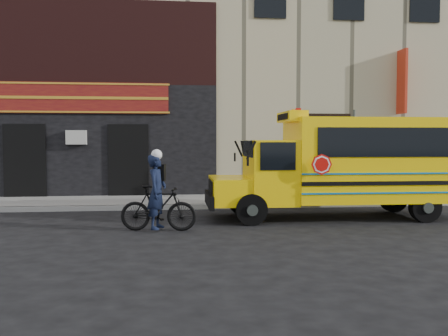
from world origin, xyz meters
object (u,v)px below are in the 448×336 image
Objects in this scene: sign_pole at (354,153)px; cyclist at (157,194)px; school_bus at (348,163)px; bicycle at (158,208)px.

cyclist is at bearing -147.81° from sign_pole.
cyclist is at bearing -164.64° from school_bus.
school_bus is at bearing -57.78° from cyclist.
bicycle is 1.02× the size of cyclist.
sign_pole reaches higher than cyclist.
bicycle is at bearing -164.31° from school_bus.
cyclist is (-5.19, -1.43, -0.62)m from school_bus.
sign_pole is at bearing 65.62° from school_bus.
bicycle is (-6.33, -4.03, -1.19)m from sign_pole.
sign_pole reaches higher than school_bus.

